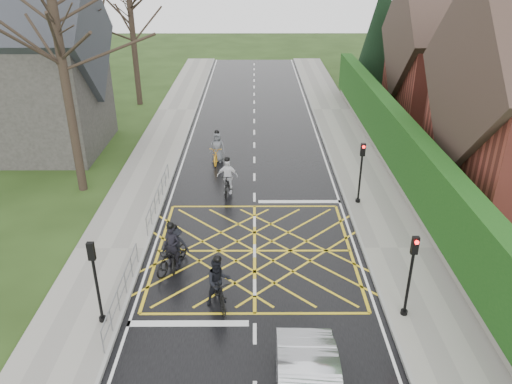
{
  "coord_description": "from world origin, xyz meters",
  "views": [
    {
      "loc": [
        -0.01,
        -17.66,
        11.37
      ],
      "look_at": [
        0.07,
        2.96,
        1.3
      ],
      "focal_mm": 35.0,
      "sensor_mm": 36.0,
      "label": 1
    }
  ],
  "objects_px": {
    "cyclist_rear": "(172,254)",
    "cyclist_front": "(227,180)",
    "cyclist_back": "(218,286)",
    "cyclist_mid": "(176,250)",
    "cyclist_lead": "(217,151)"
  },
  "relations": [
    {
      "from": "cyclist_rear",
      "to": "cyclist_mid",
      "type": "height_order",
      "value": "cyclist_rear"
    },
    {
      "from": "cyclist_rear",
      "to": "cyclist_back",
      "type": "distance_m",
      "value": 2.97
    },
    {
      "from": "cyclist_rear",
      "to": "cyclist_front",
      "type": "height_order",
      "value": "cyclist_rear"
    },
    {
      "from": "cyclist_front",
      "to": "cyclist_lead",
      "type": "distance_m",
      "value": 4.26
    },
    {
      "from": "cyclist_back",
      "to": "cyclist_mid",
      "type": "height_order",
      "value": "cyclist_back"
    },
    {
      "from": "cyclist_rear",
      "to": "cyclist_front",
      "type": "xyz_separation_m",
      "value": [
        1.84,
        6.73,
        0.07
      ]
    },
    {
      "from": "cyclist_rear",
      "to": "cyclist_front",
      "type": "distance_m",
      "value": 6.97
    },
    {
      "from": "cyclist_back",
      "to": "cyclist_front",
      "type": "bearing_deg",
      "value": 73.33
    },
    {
      "from": "cyclist_front",
      "to": "cyclist_back",
      "type": "bearing_deg",
      "value": -84.21
    },
    {
      "from": "cyclist_mid",
      "to": "cyclist_lead",
      "type": "xyz_separation_m",
      "value": [
        0.95,
        10.65,
        0.03
      ]
    },
    {
      "from": "cyclist_rear",
      "to": "cyclist_back",
      "type": "relative_size",
      "value": 1.07
    },
    {
      "from": "cyclist_back",
      "to": "cyclist_front",
      "type": "xyz_separation_m",
      "value": [
        -0.11,
        8.96,
        -0.02
      ]
    },
    {
      "from": "cyclist_mid",
      "to": "cyclist_front",
      "type": "height_order",
      "value": "cyclist_front"
    },
    {
      "from": "cyclist_back",
      "to": "cyclist_rear",
      "type": "bearing_deg",
      "value": 113.77
    },
    {
      "from": "cyclist_rear",
      "to": "cyclist_back",
      "type": "height_order",
      "value": "cyclist_rear"
    }
  ]
}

